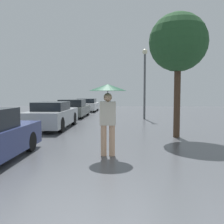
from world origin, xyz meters
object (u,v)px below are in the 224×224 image
(parked_car_second, at_px, (53,115))
(street_lamp, at_px, (145,75))
(pedestrian, at_px, (108,101))
(parked_car_third, at_px, (73,109))
(tree, at_px, (178,43))
(parked_car_farthest, at_px, (87,105))

(parked_car_second, distance_m, street_lamp, 6.86)
(parked_car_second, relative_size, street_lamp, 0.97)
(pedestrian, bearing_deg, parked_car_third, 106.28)
(parked_car_second, bearing_deg, street_lamp, 42.80)
(parked_car_second, xyz_separation_m, tree, (5.43, -2.28, 2.92))
(pedestrian, bearing_deg, tree, 50.67)
(pedestrian, relative_size, street_lamp, 0.43)
(tree, bearing_deg, parked_car_third, 125.00)
(pedestrian, xyz_separation_m, tree, (2.43, 2.97, 2.06))
(pedestrian, bearing_deg, parked_car_farthest, 100.33)
(pedestrian, height_order, street_lamp, street_lamp)
(parked_car_second, relative_size, parked_car_third, 1.04)
(pedestrian, distance_m, parked_car_farthest, 17.00)
(street_lamp, bearing_deg, parked_car_farthest, 124.21)
(pedestrian, xyz_separation_m, parked_car_second, (-3.00, 5.25, -0.86))
(street_lamp, bearing_deg, tree, -84.20)
(street_lamp, bearing_deg, pedestrian, -100.29)
(parked_car_third, height_order, tree, tree)
(parked_car_third, bearing_deg, parked_car_second, -87.79)
(parked_car_third, bearing_deg, parked_car_farthest, 88.17)
(pedestrian, relative_size, parked_car_third, 0.46)
(pedestrian, xyz_separation_m, street_lamp, (1.75, 9.65, 1.39))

